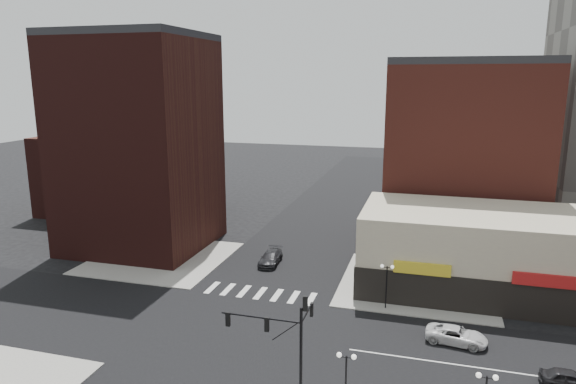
% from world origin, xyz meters
% --- Properties ---
extents(ground, '(240.00, 240.00, 0.00)m').
position_xyz_m(ground, '(0.00, 0.00, 0.00)').
color(ground, black).
rests_on(ground, ground).
extents(road_ew, '(200.00, 14.00, 0.02)m').
position_xyz_m(road_ew, '(0.00, 0.00, 0.01)').
color(road_ew, black).
rests_on(road_ew, ground).
extents(road_ns, '(14.00, 200.00, 0.02)m').
position_xyz_m(road_ns, '(0.00, 0.00, 0.01)').
color(road_ns, black).
rests_on(road_ns, ground).
extents(sidewalk_nw, '(15.00, 15.00, 0.12)m').
position_xyz_m(sidewalk_nw, '(-14.50, 14.50, 0.06)').
color(sidewalk_nw, gray).
rests_on(sidewalk_nw, ground).
extents(sidewalk_ne, '(15.00, 15.00, 0.12)m').
position_xyz_m(sidewalk_ne, '(14.50, 14.50, 0.06)').
color(sidewalk_ne, gray).
rests_on(sidewalk_ne, ground).
extents(building_nw, '(16.00, 15.00, 25.00)m').
position_xyz_m(building_nw, '(-19.00, 18.50, 12.50)').
color(building_nw, black).
rests_on(building_nw, ground).
extents(building_nw_low, '(20.00, 18.00, 12.00)m').
position_xyz_m(building_nw_low, '(-32.00, 34.00, 6.00)').
color(building_nw_low, black).
rests_on(building_nw_low, ground).
extents(building_ne_midrise, '(18.00, 15.00, 22.00)m').
position_xyz_m(building_ne_midrise, '(19.00, 29.50, 11.00)').
color(building_ne_midrise, maroon).
rests_on(building_ne_midrise, ground).
extents(building_ne_row, '(24.20, 12.20, 8.00)m').
position_xyz_m(building_ne_row, '(21.00, 15.00, 3.30)').
color(building_ne_row, '#B6AB91').
rests_on(building_ne_row, ground).
extents(traffic_signal, '(5.59, 3.09, 7.77)m').
position_xyz_m(traffic_signal, '(7.24, -7.83, 4.96)').
color(traffic_signal, black).
rests_on(traffic_signal, ground).
extents(street_lamp_se_a, '(1.22, 0.32, 4.16)m').
position_xyz_m(street_lamp_se_a, '(11.00, -8.00, 3.29)').
color(street_lamp_se_a, black).
rests_on(street_lamp_se_a, sidewalk_se).
extents(street_lamp_ne, '(1.22, 0.32, 4.16)m').
position_xyz_m(street_lamp_ne, '(12.00, 8.00, 3.29)').
color(street_lamp_ne, black).
rests_on(street_lamp_ne, sidewalk_ne).
extents(white_suv, '(4.96, 2.76, 1.31)m').
position_xyz_m(white_suv, '(17.97, 3.34, 0.66)').
color(white_suv, silver).
rests_on(white_suv, ground).
extents(dark_sedan_east, '(3.77, 1.59, 1.27)m').
position_xyz_m(dark_sedan_east, '(25.13, -0.88, 0.64)').
color(dark_sedan_east, black).
rests_on(dark_sedan_east, ground).
extents(dark_sedan_north, '(2.31, 5.08, 1.44)m').
position_xyz_m(dark_sedan_north, '(-1.62, 16.25, 0.72)').
color(dark_sedan_north, black).
rests_on(dark_sedan_north, ground).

